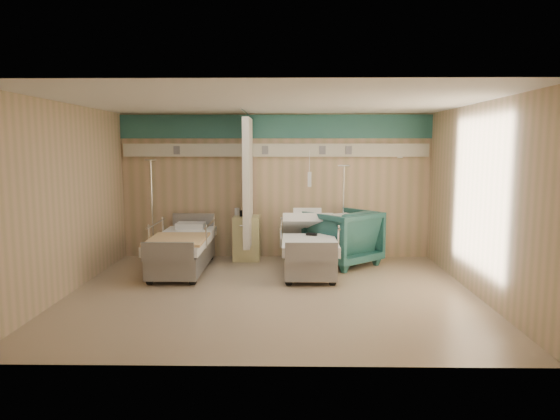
% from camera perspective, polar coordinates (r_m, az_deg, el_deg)
% --- Properties ---
extents(ground, '(6.00, 5.00, 0.00)m').
position_cam_1_polar(ground, '(7.54, -0.96, -9.46)').
color(ground, gray).
rests_on(ground, ground).
extents(room_walls, '(6.04, 5.04, 2.82)m').
position_cam_1_polar(room_walls, '(7.48, -1.16, 4.91)').
color(room_walls, tan).
rests_on(room_walls, ground).
extents(bed_right, '(1.00, 2.16, 0.63)m').
position_cam_1_polar(bed_right, '(8.72, 3.27, -5.02)').
color(bed_right, white).
rests_on(bed_right, ground).
extents(bed_left, '(1.00, 2.16, 0.63)m').
position_cam_1_polar(bed_left, '(8.91, -11.07, -4.88)').
color(bed_left, white).
rests_on(bed_left, ground).
extents(bedside_cabinet, '(0.50, 0.48, 0.85)m').
position_cam_1_polar(bedside_cabinet, '(9.61, -3.82, -3.21)').
color(bedside_cabinet, '#CBC17F').
rests_on(bedside_cabinet, ground).
extents(visitor_armchair, '(1.56, 1.56, 1.02)m').
position_cam_1_polar(visitor_armchair, '(9.26, 7.17, -3.10)').
color(visitor_armchair, '#20514E').
rests_on(visitor_armchair, ground).
extents(waffle_blanket, '(0.89, 0.87, 0.08)m').
position_cam_1_polar(waffle_blanket, '(9.13, 7.11, 0.24)').
color(waffle_blanket, white).
rests_on(waffle_blanket, visitor_armchair).
extents(iv_stand_right, '(0.33, 0.33, 1.83)m').
position_cam_1_polar(iv_stand_right, '(9.49, 7.19, -3.69)').
color(iv_stand_right, silver).
rests_on(iv_stand_right, ground).
extents(iv_stand_left, '(0.34, 0.34, 1.93)m').
position_cam_1_polar(iv_stand_left, '(10.01, -14.30, -3.17)').
color(iv_stand_left, silver).
rests_on(iv_stand_left, ground).
extents(call_remote, '(0.20, 0.14, 0.04)m').
position_cam_1_polar(call_remote, '(8.70, 3.62, -2.80)').
color(call_remote, black).
rests_on(call_remote, bed_right).
extents(tan_blanket, '(0.94, 1.17, 0.04)m').
position_cam_1_polar(tan_blanket, '(8.40, -11.63, -3.31)').
color(tan_blanket, tan).
rests_on(tan_blanket, bed_left).
extents(toiletry_bag, '(0.23, 0.16, 0.11)m').
position_cam_1_polar(toiletry_bag, '(9.51, -3.92, -0.38)').
color(toiletry_bag, black).
rests_on(toiletry_bag, bedside_cabinet).
extents(white_cup, '(0.13, 0.13, 0.14)m').
position_cam_1_polar(white_cup, '(9.67, -4.94, -0.18)').
color(white_cup, white).
rests_on(white_cup, bedside_cabinet).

